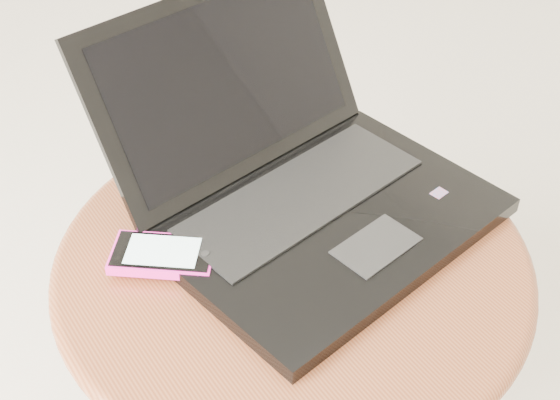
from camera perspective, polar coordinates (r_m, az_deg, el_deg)
table at (r=0.96m, az=0.89°, el=-7.95°), size 0.56×0.56×0.44m
laptop at (r=0.93m, az=1.53°, el=1.45°), size 0.43×0.43×0.23m
phone_black at (r=0.89m, az=-6.86°, el=-3.93°), size 0.11×0.11×0.01m
phone_pink at (r=0.88m, az=-8.60°, el=-4.03°), size 0.13×0.12×0.01m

